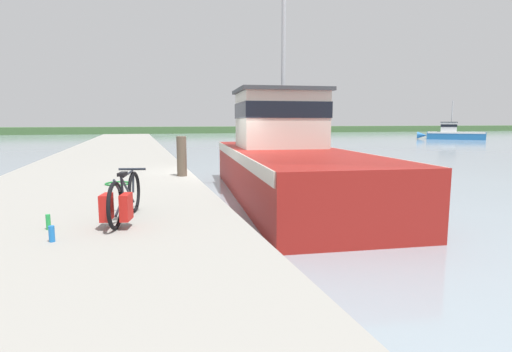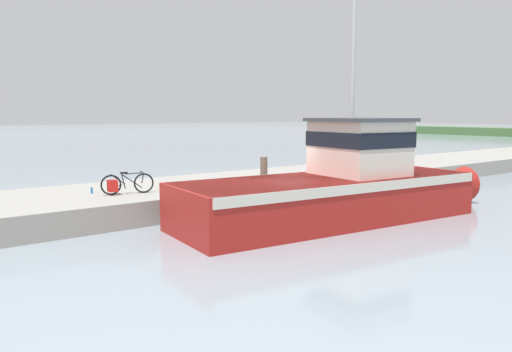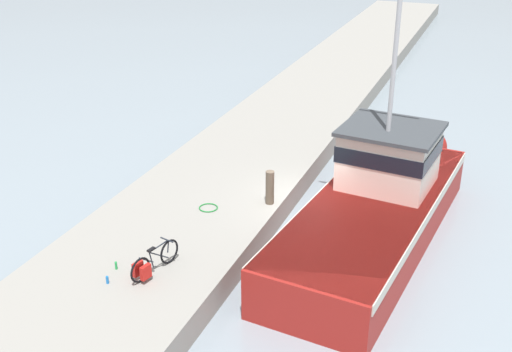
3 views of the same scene
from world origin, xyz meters
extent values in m
plane|color=#84939E|center=(0.00, 0.00, 0.00)|extent=(320.00, 320.00, 0.00)
cube|color=gray|center=(-3.48, 0.00, 0.41)|extent=(5.31, 80.00, 0.82)
cube|color=#426638|center=(30.00, 69.69, 0.65)|extent=(180.00, 5.00, 1.31)
cube|color=maroon|center=(2.13, -0.48, 0.74)|extent=(4.48, 10.82, 1.49)
cone|color=maroon|center=(2.80, 5.69, 0.74)|extent=(1.61, 2.03, 1.41)
cube|color=beige|center=(2.13, -0.48, 1.34)|extent=(4.52, 10.62, 0.30)
cube|color=beige|center=(2.28, 0.83, 2.40)|extent=(2.94, 2.73, 1.82)
cube|color=black|center=(2.28, 0.83, 2.72)|extent=(3.00, 2.78, 0.51)
cube|color=#3D4247|center=(2.28, 0.83, 3.37)|extent=(3.17, 2.95, 0.12)
cube|color=#236BB2|center=(38.03, 31.08, 0.50)|extent=(6.59, 6.24, 0.99)
cone|color=#236BB2|center=(35.00, 33.81, 0.50)|extent=(1.56, 1.53, 0.94)
cube|color=white|center=(38.03, 31.08, 0.89)|extent=(6.52, 6.18, 0.20)
cube|color=white|center=(37.39, 31.66, 1.59)|extent=(2.59, 2.58, 1.20)
cube|color=black|center=(37.39, 31.66, 1.80)|extent=(2.64, 2.63, 0.34)
cube|color=#3D4247|center=(37.39, 31.66, 2.26)|extent=(2.80, 2.78, 0.12)
cylinder|color=#B2B2B7|center=(37.60, 31.47, 3.69)|extent=(0.14, 0.14, 2.74)
cylinder|color=#B2B2B7|center=(37.60, 31.47, 4.37)|extent=(1.38, 1.52, 0.10)
cube|color=silver|center=(16.08, 40.33, 0.47)|extent=(7.03, 1.85, 0.94)
cone|color=silver|center=(20.21, 40.24, 0.47)|extent=(1.28, 0.92, 0.89)
cube|color=white|center=(16.08, 40.33, 0.84)|extent=(6.89, 1.88, 0.19)
cube|color=white|center=(16.96, 40.31, 1.45)|extent=(2.03, 1.40, 1.03)
cube|color=black|center=(16.96, 40.31, 1.63)|extent=(2.07, 1.43, 0.29)
cube|color=#3D4247|center=(16.96, 40.31, 2.03)|extent=(2.19, 1.51, 0.12)
torus|color=black|center=(-2.72, -6.01, 1.17)|extent=(0.21, 0.69, 0.69)
torus|color=black|center=(-2.46, -4.92, 1.17)|extent=(0.21, 0.69, 0.69)
cylinder|color=#232833|center=(-2.68, -5.83, 1.09)|extent=(0.12, 0.37, 0.19)
cylinder|color=#232833|center=(-2.63, -5.60, 1.27)|extent=(0.07, 0.15, 0.53)
cylinder|color=#232833|center=(-2.67, -5.78, 1.35)|extent=(0.15, 0.49, 0.39)
cylinder|color=#232833|center=(-2.56, -5.32, 1.26)|extent=(0.20, 0.70, 0.53)
cylinder|color=#232833|center=(-2.55, -5.27, 1.52)|extent=(0.17, 0.57, 0.05)
cylinder|color=#232833|center=(-2.47, -4.96, 1.34)|extent=(0.06, 0.11, 0.35)
cylinder|color=#232833|center=(-2.48, -4.99, 1.57)|extent=(0.44, 0.14, 0.04)
cube|color=black|center=(-2.62, -5.58, 1.56)|extent=(0.15, 0.26, 0.05)
cube|color=red|center=(-2.85, -5.93, 1.13)|extent=(0.19, 0.34, 0.38)
cube|color=red|center=(-2.57, -5.99, 1.13)|extent=(0.19, 0.34, 0.38)
cylinder|color=brown|center=(-1.18, -0.57, 1.38)|extent=(0.28, 0.28, 1.12)
torus|color=#197A2D|center=(-2.87, -1.63, 0.84)|extent=(0.61, 0.61, 0.04)
cylinder|color=blue|center=(-3.48, -6.41, 0.93)|extent=(0.07, 0.07, 0.21)
cylinder|color=green|center=(-3.65, -5.74, 0.93)|extent=(0.06, 0.06, 0.22)
camera|label=1|loc=(-2.40, -11.91, 2.36)|focal=28.00mm
camera|label=2|loc=(13.53, -12.43, 3.56)|focal=35.00mm
camera|label=3|loc=(5.22, -17.94, 10.25)|focal=45.00mm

